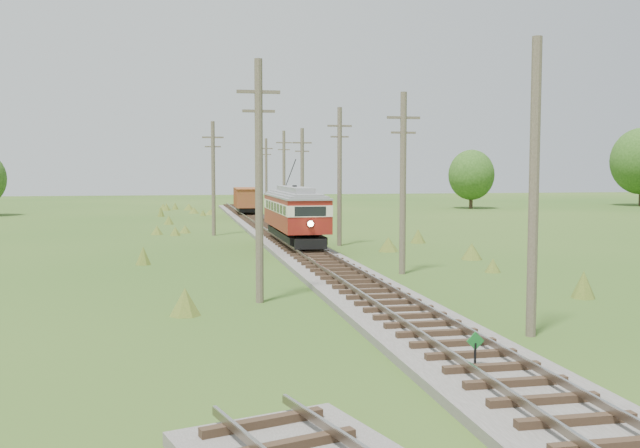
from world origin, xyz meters
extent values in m
plane|color=#295218|center=(0.00, 0.00, 0.00)|extent=(260.00, 260.00, 0.00)
cube|color=#605B54|center=(0.00, 34.00, 0.12)|extent=(3.60, 96.00, 0.25)
cube|color=#726659|center=(-0.72, 34.00, 0.48)|extent=(0.08, 96.00, 0.17)
cube|color=#726659|center=(0.72, 34.00, 0.48)|extent=(0.08, 96.00, 0.17)
cube|color=#2D2116|center=(0.00, 34.00, 0.33)|extent=(2.40, 96.00, 0.16)
cylinder|color=black|center=(-0.20, 1.50, 0.40)|extent=(0.06, 0.06, 0.80)
cube|color=#197128|center=(-0.20, 1.50, 0.85)|extent=(0.45, 0.03, 0.45)
cube|color=black|center=(0.00, 29.56, 0.97)|extent=(2.17, 9.95, 0.41)
cube|color=maroon|center=(0.00, 29.56, 1.87)|extent=(2.55, 10.82, 0.99)
cube|color=beige|center=(0.00, 29.56, 2.68)|extent=(2.58, 10.87, 0.63)
cube|color=black|center=(0.00, 29.56, 2.68)|extent=(2.60, 10.39, 0.50)
cube|color=maroon|center=(0.00, 29.56, 3.13)|extent=(2.55, 10.82, 0.27)
cube|color=gray|center=(0.00, 29.56, 3.43)|extent=(2.60, 10.93, 0.34)
cube|color=gray|center=(0.00, 29.56, 3.73)|extent=(1.16, 8.11, 0.36)
sphere|color=#FFF2BF|center=(-0.01, 24.08, 2.00)|extent=(0.32, 0.32, 0.32)
cylinder|color=black|center=(0.00, 31.18, 4.75)|extent=(0.06, 4.20, 1.74)
cylinder|color=black|center=(-0.69, 25.47, 0.92)|extent=(0.11, 0.72, 0.72)
cylinder|color=black|center=(0.67, 25.47, 0.92)|extent=(0.11, 0.72, 0.72)
cylinder|color=black|center=(-0.67, 33.66, 0.92)|extent=(0.11, 0.72, 0.72)
cylinder|color=black|center=(0.69, 33.65, 0.92)|extent=(0.11, 0.72, 0.72)
cube|color=black|center=(0.00, 61.00, 0.88)|extent=(2.12, 6.70, 0.46)
cube|color=brown|center=(0.00, 61.00, 2.04)|extent=(2.63, 7.46, 1.85)
cube|color=brown|center=(0.00, 61.00, 3.01)|extent=(2.68, 7.60, 0.11)
cylinder|color=black|center=(-0.76, 58.81, 0.93)|extent=(0.13, 0.74, 0.74)
cylinder|color=black|center=(0.62, 58.76, 0.93)|extent=(0.13, 0.74, 0.74)
cylinder|color=black|center=(-0.62, 63.24, 0.93)|extent=(0.13, 0.74, 0.74)
cylinder|color=black|center=(0.76, 63.19, 0.93)|extent=(0.13, 0.74, 0.74)
cone|color=gray|center=(2.52, 51.36, 0.62)|extent=(3.32, 3.32, 1.25)
cone|color=gray|center=(3.35, 50.32, 0.36)|extent=(1.87, 1.87, 0.73)
cylinder|color=brown|center=(3.10, 5.00, 4.40)|extent=(0.30, 0.30, 8.80)
cylinder|color=brown|center=(3.30, 18.00, 4.30)|extent=(0.30, 0.30, 8.60)
cube|color=brown|center=(3.30, 18.00, 7.40)|extent=(1.60, 0.12, 0.12)
cube|color=brown|center=(3.30, 18.00, 6.70)|extent=(1.20, 0.10, 0.10)
cylinder|color=brown|center=(3.20, 31.00, 4.50)|extent=(0.30, 0.30, 9.00)
cube|color=brown|center=(3.20, 31.00, 7.80)|extent=(1.60, 0.12, 0.12)
cube|color=brown|center=(3.20, 31.00, 7.10)|extent=(1.20, 0.10, 0.10)
cylinder|color=brown|center=(3.00, 44.00, 4.20)|extent=(0.30, 0.30, 8.40)
cube|color=brown|center=(3.00, 44.00, 7.20)|extent=(1.60, 0.12, 0.12)
cube|color=brown|center=(3.00, 44.00, 6.50)|extent=(1.20, 0.10, 0.10)
cylinder|color=brown|center=(3.40, 57.00, 4.45)|extent=(0.30, 0.30, 8.90)
cube|color=brown|center=(3.40, 57.00, 7.70)|extent=(1.60, 0.12, 0.12)
cube|color=brown|center=(3.40, 57.00, 7.00)|extent=(1.20, 0.10, 0.10)
cylinder|color=brown|center=(3.20, 70.00, 4.35)|extent=(0.30, 0.30, 8.70)
cube|color=brown|center=(3.20, 70.00, 7.50)|extent=(1.60, 0.12, 0.12)
cube|color=brown|center=(3.20, 70.00, 6.80)|extent=(1.20, 0.10, 0.10)
cylinder|color=brown|center=(-4.20, 12.00, 4.50)|extent=(0.30, 0.30, 9.00)
cube|color=brown|center=(-4.20, 12.00, 7.80)|extent=(1.60, 0.12, 0.12)
cube|color=brown|center=(-4.20, 12.00, 7.10)|extent=(1.20, 0.10, 0.10)
cylinder|color=brown|center=(-4.50, 40.00, 4.30)|extent=(0.30, 0.30, 8.60)
cube|color=brown|center=(-4.50, 40.00, 7.40)|extent=(1.60, 0.12, 0.12)
cube|color=brown|center=(-4.50, 40.00, 6.70)|extent=(1.20, 0.10, 0.10)
cylinder|color=#38281C|center=(30.00, 72.00, 1.26)|extent=(0.50, 0.50, 2.52)
ellipsoid|color=#234715|center=(30.00, 72.00, 4.34)|extent=(5.88, 5.88, 6.47)
camera|label=1|loc=(-7.16, -14.26, 4.94)|focal=40.00mm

